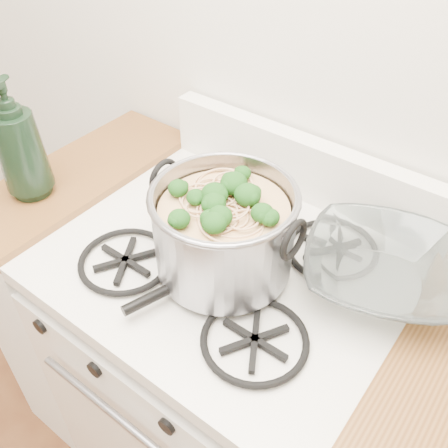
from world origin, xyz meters
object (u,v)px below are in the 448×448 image
Objects in this scene: spatula at (232,257)px; bottle at (18,140)px; gas_range at (228,376)px; stock_pot at (224,231)px; glass_bowl at (380,277)px.

bottle is at bearing -151.34° from spatula.
stock_pot is at bearing -68.71° from gas_range.
gas_range is 0.59m from glass_bowl.
gas_range is at bearing 161.82° from spatula.
spatula is 2.48× the size of glass_bowl.
glass_bowl is (0.28, 0.15, -0.08)m from stock_pot.
bottle is at bearing -170.94° from stock_pot.
stock_pot is at bearing -151.82° from glass_bowl.
stock_pot reaches higher than gas_range.
bottle reaches higher than stock_pot.
stock_pot is 1.04× the size of spatula.
gas_range is at bearing -158.44° from glass_bowl.
stock_pot is (0.01, -0.03, 0.58)m from gas_range.
glass_bowl is 0.86m from bottle.
spatula is at bearing -36.06° from gas_range.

